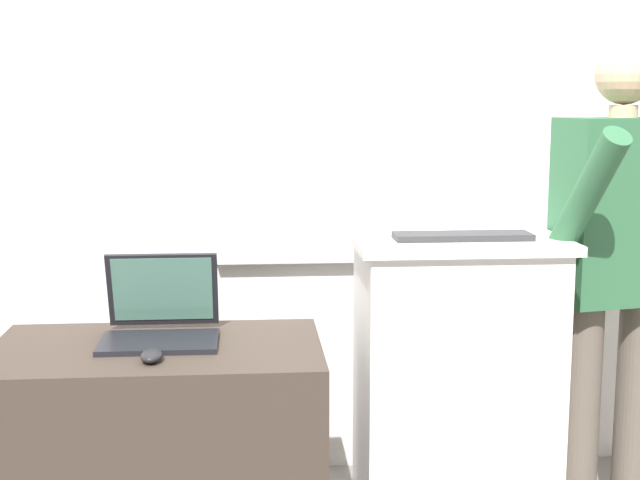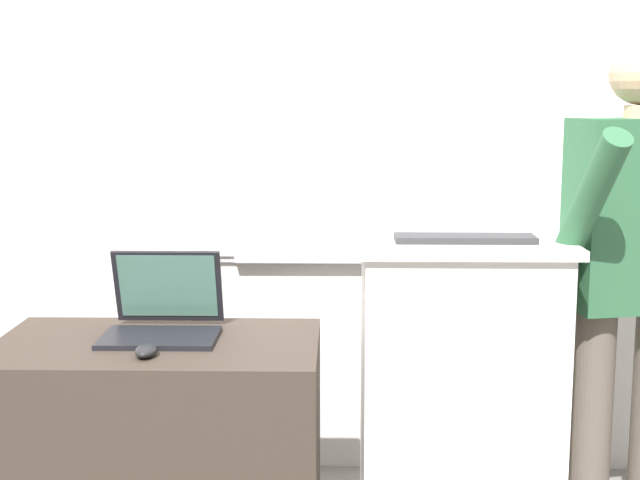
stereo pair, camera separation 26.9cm
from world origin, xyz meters
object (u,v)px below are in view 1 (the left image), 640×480
(wireless_keyboard, at_px, (462,236))
(person_presenter, at_px, (616,262))
(computer_mouse_by_laptop, at_px, (152,356))
(laptop, at_px, (161,316))
(side_desk, at_px, (160,463))
(lectern_podium, at_px, (454,394))

(wireless_keyboard, bearing_deg, person_presenter, 12.43)
(computer_mouse_by_laptop, bearing_deg, laptop, 89.01)
(wireless_keyboard, bearing_deg, side_desk, -176.47)
(laptop, bearing_deg, side_desk, -94.83)
(side_desk, bearing_deg, lectern_podium, 7.05)
(side_desk, relative_size, wireless_keyboard, 2.33)
(laptop, relative_size, wireless_keyboard, 0.83)
(wireless_keyboard, distance_m, computer_mouse_by_laptop, 0.99)
(side_desk, xyz_separation_m, person_presenter, (1.47, 0.18, 0.56))
(person_presenter, distance_m, laptop, 1.47)
(side_desk, height_order, computer_mouse_by_laptop, computer_mouse_by_laptop)
(lectern_podium, height_order, side_desk, lectern_podium)
(person_presenter, xyz_separation_m, wireless_keyboard, (-0.54, -0.12, 0.11))
(lectern_podium, xyz_separation_m, person_presenter, (0.54, 0.06, 0.41))
(lectern_podium, distance_m, person_presenter, 0.68)
(person_presenter, height_order, laptop, person_presenter)
(laptop, distance_m, computer_mouse_by_laptop, 0.25)
(laptop, bearing_deg, computer_mouse_by_laptop, -90.99)
(person_presenter, height_order, wireless_keyboard, person_presenter)
(side_desk, distance_m, computer_mouse_by_laptop, 0.41)
(side_desk, bearing_deg, person_presenter, 6.85)
(person_presenter, relative_size, laptop, 4.67)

